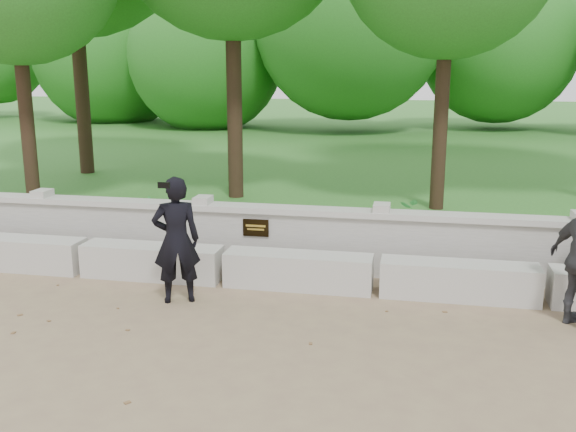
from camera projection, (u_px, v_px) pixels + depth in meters
name	position (u px, v px, depth m)	size (l,w,h in m)	color
ground	(170.00, 341.00, 6.66)	(80.00, 80.00, 0.00)	#8E7A57
lawn	(337.00, 154.00, 20.00)	(40.00, 22.00, 0.25)	#2F6625
concrete_bench	(224.00, 266.00, 8.42)	(11.90, 0.45, 0.45)	beige
parapet_wall	(238.00, 235.00, 9.04)	(12.50, 0.35, 0.90)	#B8B5AD
man_main	(176.00, 240.00, 7.63)	(0.66, 0.62, 1.54)	black
shrub_a	(152.00, 215.00, 10.00)	(0.30, 0.20, 0.56)	#2C8133
shrub_b	(163.00, 216.00, 9.97)	(0.29, 0.23, 0.53)	#2C8133
shrub_c	(421.00, 225.00, 9.20)	(0.57, 0.49, 0.63)	#2C8133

